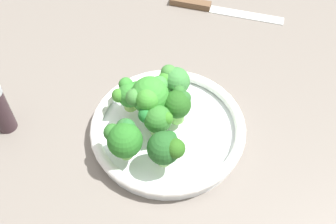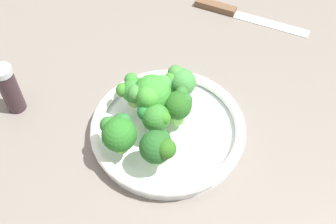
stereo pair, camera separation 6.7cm
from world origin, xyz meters
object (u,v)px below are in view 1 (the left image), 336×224
at_px(broccoli_floret_1, 157,119).
at_px(knife, 210,7).
at_px(broccoli_floret_6, 166,148).
at_px(broccoli_floret_2, 124,138).
at_px(broccoli_floret_4, 173,80).
at_px(broccoli_floret_5, 149,96).
at_px(broccoli_floret_3, 177,104).
at_px(broccoli_floret_0, 128,94).
at_px(bowl, 168,129).

relative_size(broccoli_floret_1, knife, 0.22).
distance_m(broccoli_floret_1, broccoli_floret_6, 0.06).
height_order(broccoli_floret_1, knife, broccoli_floret_1).
bearing_deg(broccoli_floret_2, knife, 173.20).
xyz_separation_m(broccoli_floret_2, broccoli_floret_4, (-0.15, 0.04, -0.01)).
height_order(broccoli_floret_4, knife, broccoli_floret_4).
bearing_deg(broccoli_floret_5, broccoli_floret_3, 95.73).
bearing_deg(broccoli_floret_0, knife, 167.48).
relative_size(broccoli_floret_5, broccoli_floret_6, 1.28).
bearing_deg(knife, broccoli_floret_5, -5.93).
height_order(bowl, knife, bowl).
xyz_separation_m(bowl, broccoli_floret_4, (-0.07, -0.01, 0.05)).
distance_m(broccoli_floret_0, broccoli_floret_2, 0.10).
bearing_deg(knife, broccoli_floret_4, -2.24).
xyz_separation_m(broccoli_floret_4, broccoli_floret_5, (0.06, -0.03, 0.02)).
xyz_separation_m(broccoli_floret_2, broccoli_floret_3, (-0.09, 0.06, -0.00)).
bearing_deg(broccoli_floret_1, broccoli_floret_2, -36.19).
bearing_deg(broccoli_floret_4, knife, 177.76).
xyz_separation_m(broccoli_floret_4, knife, (-0.31, 0.01, -0.06)).
bearing_deg(broccoli_floret_5, broccoli_floret_4, 156.59).
bearing_deg(broccoli_floret_0, broccoli_floret_5, 76.40).
bearing_deg(broccoli_floret_0, broccoli_floret_6, 44.38).
bearing_deg(broccoli_floret_3, broccoli_floret_4, -160.25).
height_order(broccoli_floret_3, broccoli_floret_6, same).
height_order(broccoli_floret_1, broccoli_floret_2, broccoli_floret_2).
relative_size(broccoli_floret_0, broccoli_floret_1, 0.89).
bearing_deg(broccoli_floret_3, broccoli_floret_5, -84.27).
xyz_separation_m(broccoli_floret_0, broccoli_floret_5, (0.01, 0.04, 0.02)).
distance_m(broccoli_floret_0, broccoli_floret_1, 0.08).
bearing_deg(broccoli_floret_5, bowl, 74.31).
xyz_separation_m(broccoli_floret_2, broccoli_floret_5, (-0.08, 0.02, 0.01)).
relative_size(broccoli_floret_1, broccoli_floret_6, 0.96).
relative_size(broccoli_floret_0, broccoli_floret_6, 0.85).
relative_size(bowl, broccoli_floret_5, 3.35).
height_order(broccoli_floret_2, knife, broccoli_floret_2).
xyz_separation_m(broccoli_floret_1, knife, (-0.40, 0.02, -0.06)).
bearing_deg(broccoli_floret_1, broccoli_floret_3, 147.75).
xyz_separation_m(broccoli_floret_2, knife, (-0.45, 0.05, -0.07)).
height_order(bowl, broccoli_floret_0, broccoli_floret_0).
bearing_deg(broccoli_floret_1, broccoli_floret_0, -124.47).
bearing_deg(broccoli_floret_5, knife, 174.07).
height_order(bowl, broccoli_floret_2, broccoli_floret_2).
distance_m(bowl, broccoli_floret_3, 0.06).
bearing_deg(bowl, broccoli_floret_1, -27.94).
height_order(broccoli_floret_1, broccoli_floret_6, broccoli_floret_6).
height_order(broccoli_floret_0, broccoli_floret_5, broccoli_floret_5).
relative_size(broccoli_floret_2, broccoli_floret_5, 0.85).
distance_m(bowl, knife, 0.38).
relative_size(broccoli_floret_0, broccoli_floret_2, 0.78).
bearing_deg(broccoli_floret_4, broccoli_floret_3, 19.75).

